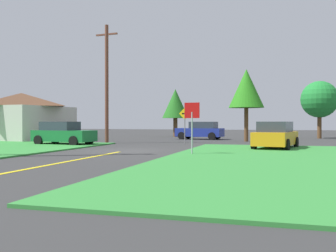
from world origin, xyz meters
TOP-DOWN VIEW (x-y plane):
  - ground_plane at (0.00, 0.00)m, footprint 120.00×120.00m
  - grass_verge_right at (9.33, -4.00)m, footprint 12.00×20.00m
  - lane_stripe_center at (0.00, -8.00)m, footprint 0.20×14.00m
  - stop_sign at (4.16, -1.93)m, footprint 0.74×0.09m
  - parked_car_near_building at (-6.26, 3.70)m, footprint 4.55×2.41m
  - car_on_crossroad at (7.98, 3.53)m, footprint 2.72×4.65m
  - car_approaching_junction at (1.22, 14.98)m, footprint 4.44×2.41m
  - utility_pole_mid at (-4.29, 6.59)m, footprint 1.80×0.30m
  - direction_sign at (1.36, 8.18)m, footprint 0.91×0.08m
  - oak_tree_left at (-2.58, 20.17)m, footprint 2.84×2.84m
  - pine_tree_center at (11.91, 19.92)m, footprint 3.54×3.54m
  - oak_tree_right at (5.58, 12.08)m, footprint 2.87×2.87m
  - barn at (-13.82, 9.30)m, footprint 7.84×7.65m

SIDE VIEW (x-z plane):
  - ground_plane at x=0.00m, z-range 0.00..0.00m
  - lane_stripe_center at x=0.00m, z-range 0.00..0.01m
  - grass_verge_right at x=9.33m, z-range 0.00..0.08m
  - car_approaching_junction at x=1.22m, z-range -0.01..1.61m
  - parked_car_near_building at x=-6.26m, z-range -0.01..1.61m
  - car_on_crossroad at x=7.98m, z-range 0.00..1.62m
  - direction_sign at x=1.36m, z-range 0.33..3.00m
  - stop_sign at x=4.16m, z-range 0.51..3.04m
  - barn at x=-13.82m, z-range 0.00..4.17m
  - oak_tree_left at x=-2.58m, z-range 0.97..6.12m
  - pine_tree_center at x=11.91m, z-range 0.99..6.55m
  - oak_tree_right at x=5.58m, z-range 1.35..7.27m
  - utility_pole_mid at x=-4.29m, z-range 0.15..9.02m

